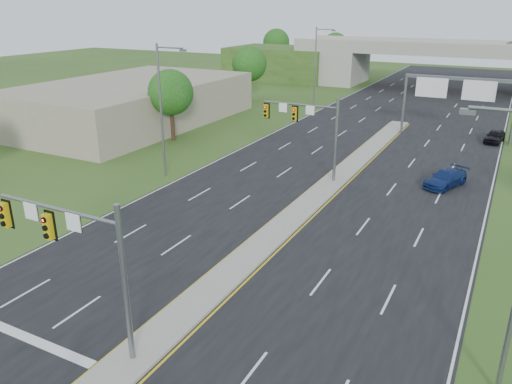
{
  "coord_description": "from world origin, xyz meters",
  "views": [
    {
      "loc": [
        12.33,
        -12.62,
        13.84
      ],
      "look_at": [
        -0.97,
        12.93,
        3.0
      ],
      "focal_mm": 35.0,
      "sensor_mm": 36.0,
      "label": 1
    }
  ],
  "objects": [
    {
      "name": "ground",
      "position": [
        0.0,
        0.0,
        0.0
      ],
      "size": [
        240.0,
        240.0,
        0.0
      ],
      "primitive_type": "plane",
      "color": "#2E4D1B",
      "rests_on": "ground"
    },
    {
      "name": "road",
      "position": [
        0.0,
        35.0,
        0.01
      ],
      "size": [
        24.0,
        160.0,
        0.02
      ],
      "primitive_type": "cube",
      "color": "black",
      "rests_on": "ground"
    },
    {
      "name": "median",
      "position": [
        0.0,
        23.0,
        0.1
      ],
      "size": [
        2.0,
        54.0,
        0.16
      ],
      "primitive_type": "cube",
      "color": "gray",
      "rests_on": "road"
    },
    {
      "name": "lane_markings",
      "position": [
        -0.6,
        28.91,
        0.02
      ],
      "size": [
        23.72,
        160.0,
        0.01
      ],
      "color": "gold",
      "rests_on": "road"
    },
    {
      "name": "signal_mast_near",
      "position": [
        -2.26,
        -0.07,
        4.73
      ],
      "size": [
        6.62,
        0.6,
        7.0
      ],
      "color": "slate",
      "rests_on": "ground"
    },
    {
      "name": "signal_mast_far",
      "position": [
        -2.26,
        24.93,
        4.73
      ],
      "size": [
        6.62,
        0.6,
        7.0
      ],
      "color": "slate",
      "rests_on": "ground"
    },
    {
      "name": "sign_gantry",
      "position": [
        6.68,
        44.92,
        5.24
      ],
      "size": [
        11.58,
        0.44,
        6.67
      ],
      "color": "slate",
      "rests_on": "ground"
    },
    {
      "name": "overpass",
      "position": [
        0.0,
        80.0,
        3.55
      ],
      "size": [
        80.0,
        14.0,
        8.1
      ],
      "color": "gray",
      "rests_on": "ground"
    },
    {
      "name": "lightpole_l_mid",
      "position": [
        -13.3,
        20.0,
        6.1
      ],
      "size": [
        2.85,
        0.25,
        11.0
      ],
      "color": "slate",
      "rests_on": "ground"
    },
    {
      "name": "lightpole_l_far",
      "position": [
        -13.3,
        55.0,
        6.1
      ],
      "size": [
        2.85,
        0.25,
        11.0
      ],
      "color": "slate",
      "rests_on": "ground"
    },
    {
      "name": "tree_l_near",
      "position": [
        -20.0,
        30.0,
        5.18
      ],
      "size": [
        4.8,
        4.8,
        7.6
      ],
      "color": "#382316",
      "rests_on": "ground"
    },
    {
      "name": "tree_l_mid",
      "position": [
        -24.0,
        55.0,
        5.51
      ],
      "size": [
        5.2,
        5.2,
        8.12
      ],
      "color": "#382316",
      "rests_on": "ground"
    },
    {
      "name": "tree_back_a",
      "position": [
        -38.0,
        94.0,
        5.84
      ],
      "size": [
        6.0,
        6.0,
        8.85
      ],
      "color": "#382316",
      "rests_on": "ground"
    },
    {
      "name": "tree_back_b",
      "position": [
        -24.0,
        94.0,
        5.51
      ],
      "size": [
        5.6,
        5.6,
        8.32
      ],
      "color": "#382316",
      "rests_on": "ground"
    },
    {
      "name": "commercial_building",
      "position": [
        -30.0,
        35.0,
        2.5
      ],
      "size": [
        18.0,
        30.0,
        5.0
      ],
      "primitive_type": "cube",
      "color": "gray",
      "rests_on": "ground"
    },
    {
      "name": "car_far_b",
      "position": [
        8.35,
        28.23,
        0.68
      ],
      "size": [
        3.39,
        4.93,
        1.33
      ],
      "primitive_type": "imported",
      "rotation": [
        0.0,
        0.0,
        -0.37
      ],
      "color": "navy",
      "rests_on": "road"
    },
    {
      "name": "car_far_c",
      "position": [
        11.0,
        45.23,
        0.69
      ],
      "size": [
        2.19,
        4.11,
        1.33
      ],
      "primitive_type": "imported",
      "rotation": [
        0.0,
        0.0,
        -0.16
      ],
      "color": "black",
      "rests_on": "road"
    }
  ]
}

